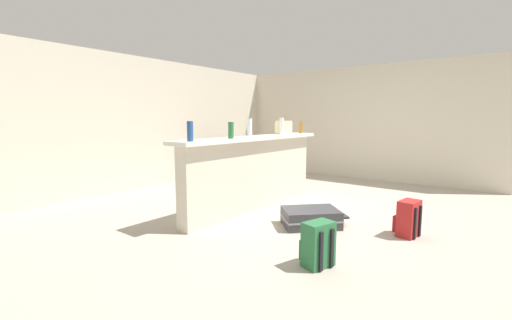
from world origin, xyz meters
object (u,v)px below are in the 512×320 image
Objects in this scene: suitcase_flat_charcoal at (311,218)px; backpack_red at (408,219)px; dining_table at (249,152)px; bottle_amber at (301,128)px; grocery_bag at (283,128)px; dining_chair_far_side at (230,155)px; dining_chair_near_partition at (268,160)px; backpack_green at (318,245)px; bottle_white at (282,126)px; bottle_green at (231,130)px; bottle_clear at (250,127)px; bottle_blue at (190,131)px.

backpack_red is at bearing -71.19° from suitcase_flat_charcoal.
bottle_amber is at bearing -106.04° from dining_table.
grocery_bag is 2.28m from dining_chair_far_side.
dining_chair_near_partition is at bearing 47.39° from suitcase_flat_charcoal.
dining_chair_far_side is 4.76m from backpack_green.
grocery_bag is at bearing -130.81° from dining_chair_near_partition.
bottle_white is 2.47m from dining_chair_far_side.
bottle_amber is 0.18× the size of dining_table.
bottle_amber is at bearing 34.66° from suitcase_flat_charcoal.
bottle_white is at bearing 0.62° from bottle_green.
bottle_clear is (0.59, 0.16, 0.02)m from bottle_green.
bottle_blue reaches higher than suitcase_flat_charcoal.
dining_chair_near_partition is 2.21× the size of backpack_red.
dining_chair_near_partition is 1.00× the size of dining_chair_far_side.
grocery_bag reaches higher than dining_table.
suitcase_flat_charcoal is at bearing -69.23° from bottle_green.
bottle_clear is 1.01× the size of grocery_bag.
dining_table is at bearing 59.57° from grocery_bag.
backpack_green is (-2.90, -3.12, -0.44)m from dining_table.
bottle_white reaches higher than backpack_red.
grocery_bag is at bearing 4.81° from bottle_green.
dining_chair_near_partition is 1.11× the size of suitcase_flat_charcoal.
dining_table is 1.18× the size of dining_chair_far_side.
bottle_white is at bearing 179.96° from bottle_amber.
dining_chair_far_side is 2.21× the size of backpack_red.
bottle_clear is at bearing -153.24° from dining_chair_near_partition.
bottle_clear reaches higher than dining_table.
grocery_bag is at bearing 2.63° from bottle_blue.
bottle_clear is 2.24m from dining_table.
bottle_green reaches higher than bottle_amber.
grocery_bag is 1.71m from dining_table.
bottle_amber is 1.21m from dining_chair_near_partition.
grocery_bag is 1.90m from suitcase_flat_charcoal.
bottle_amber is at bearing -15.94° from grocery_bag.
suitcase_flat_charcoal is (0.38, -1.00, -1.09)m from bottle_green.
backpack_green is (-2.46, -1.62, -0.99)m from bottle_amber.
bottle_green is (0.68, -0.02, -0.01)m from bottle_blue.
bottle_blue is 3.73m from dining_chair_far_side.
bottle_white is (1.24, 0.01, 0.03)m from bottle_green.
bottle_clear is 0.62× the size of backpack_red.
bottle_white is 0.29× the size of dining_chair_far_side.
grocery_bag is (0.87, -0.04, -0.02)m from bottle_clear.
bottle_amber is 0.22× the size of dining_chair_far_side.
dining_chair_far_side is (0.48, 2.10, -0.68)m from bottle_amber.
dining_chair_far_side is at bearing 69.16° from backpack_red.
backpack_green is (-0.62, -1.61, -1.00)m from bottle_green.
bottle_blue is at bearing 124.29° from backpack_red.
bottle_clear is at bearing 177.60° from grocery_bag.
bottle_amber reaches higher than suitcase_flat_charcoal.
backpack_green reaches higher than suitcase_flat_charcoal.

